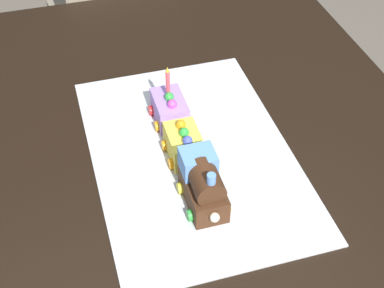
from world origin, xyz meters
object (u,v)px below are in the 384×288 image
at_px(cake_car_hopper_lavender, 170,109).
at_px(cake_locomotive, 203,184).
at_px(birthday_candle, 168,80).
at_px(cake_car_flatbed_lemon, 184,145).
at_px(dining_table, 204,187).
at_px(chair, 117,18).

bearing_deg(cake_car_hopper_lavender, cake_locomotive, -180.00).
distance_m(cake_car_hopper_lavender, birthday_candle, 0.07).
xyz_separation_m(cake_locomotive, cake_car_flatbed_lemon, (0.13, 0.00, -0.02)).
relative_size(cake_locomotive, birthday_candle, 2.26).
distance_m(cake_car_flatbed_lemon, cake_car_hopper_lavender, 0.12).
height_order(dining_table, birthday_candle, birthday_candle).
distance_m(dining_table, cake_car_flatbed_lemon, 0.15).
bearing_deg(cake_car_flatbed_lemon, chair, -1.63).
xyz_separation_m(dining_table, cake_car_flatbed_lemon, (-0.00, 0.04, 0.14)).
relative_size(dining_table, cake_car_flatbed_lemon, 14.00).
height_order(dining_table, cake_car_hopper_lavender, cake_car_hopper_lavender).
xyz_separation_m(dining_table, chair, (1.03, 0.01, -0.16)).
distance_m(chair, cake_car_hopper_lavender, 0.96).
bearing_deg(birthday_candle, cake_car_flatbed_lemon, 180.00).
distance_m(chair, cake_car_flatbed_lemon, 1.08).
height_order(cake_car_hopper_lavender, birthday_candle, birthday_candle).
bearing_deg(chair, cake_locomotive, 79.40).
relative_size(chair, cake_locomotive, 6.14).
bearing_deg(cake_car_flatbed_lemon, dining_table, -89.53).
relative_size(chair, birthday_candle, 13.87).
relative_size(cake_car_flatbed_lemon, birthday_candle, 1.61).
distance_m(chair, birthday_candle, 0.98).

